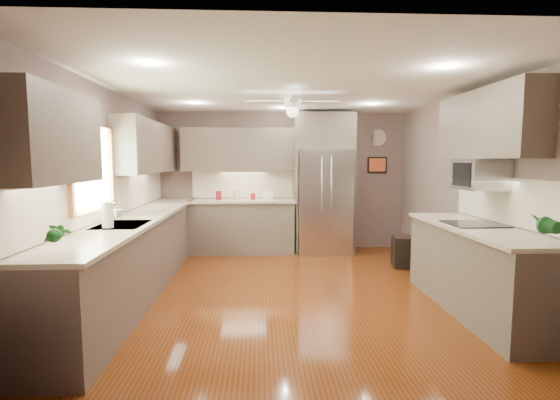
{
  "coord_description": "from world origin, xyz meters",
  "views": [
    {
      "loc": [
        -0.42,
        -4.95,
        1.64
      ],
      "look_at": [
        -0.15,
        0.6,
        1.09
      ],
      "focal_mm": 26.0,
      "sensor_mm": 36.0,
      "label": 1
    }
  ],
  "objects": [
    {
      "name": "floor",
      "position": [
        0.0,
        0.0,
        0.0
      ],
      "size": [
        5.0,
        5.0,
        0.0
      ],
      "primitive_type": "plane",
      "color": "#511F0A",
      "rests_on": "ground"
    },
    {
      "name": "ceiling",
      "position": [
        0.0,
        0.0,
        2.5
      ],
      "size": [
        5.0,
        5.0,
        0.0
      ],
      "primitive_type": "plane",
      "rotation": [
        3.14,
        0.0,
        0.0
      ],
      "color": "white",
      "rests_on": "ground"
    },
    {
      "name": "wall_back",
      "position": [
        0.0,
        2.5,
        1.25
      ],
      "size": [
        4.5,
        0.0,
        4.5
      ],
      "primitive_type": "plane",
      "rotation": [
        1.57,
        0.0,
        0.0
      ],
      "color": "brown",
      "rests_on": "ground"
    },
    {
      "name": "wall_front",
      "position": [
        0.0,
        -2.5,
        1.25
      ],
      "size": [
        4.5,
        0.0,
        4.5
      ],
      "primitive_type": "plane",
      "rotation": [
        -1.57,
        0.0,
        0.0
      ],
      "color": "brown",
      "rests_on": "ground"
    },
    {
      "name": "wall_left",
      "position": [
        -2.25,
        0.0,
        1.25
      ],
      "size": [
        0.0,
        5.0,
        5.0
      ],
      "primitive_type": "plane",
      "rotation": [
        1.57,
        0.0,
        1.57
      ],
      "color": "brown",
      "rests_on": "ground"
    },
    {
      "name": "wall_right",
      "position": [
        2.25,
        0.0,
        1.25
      ],
      "size": [
        0.0,
        5.0,
        5.0
      ],
      "primitive_type": "plane",
      "rotation": [
        1.57,
        0.0,
        -1.57
      ],
      "color": "brown",
      "rests_on": "ground"
    },
    {
      "name": "canister_a",
      "position": [
        -1.15,
        2.18,
        1.02
      ],
      "size": [
        0.1,
        0.1,
        0.16
      ],
      "primitive_type": "cylinder",
      "rotation": [
        0.0,
        0.0,
        -0.03
      ],
      "color": "maroon",
      "rests_on": "back_run"
    },
    {
      "name": "canister_c",
      "position": [
        -0.84,
        2.21,
        1.03
      ],
      "size": [
        0.12,
        0.12,
        0.17
      ],
      "primitive_type": "cylinder",
      "rotation": [
        0.0,
        0.0,
        0.24
      ],
      "color": "#C0B790",
      "rests_on": "back_run"
    },
    {
      "name": "canister_d",
      "position": [
        -0.55,
        2.2,
        1.0
      ],
      "size": [
        0.1,
        0.1,
        0.12
      ],
      "primitive_type": "cylinder",
      "rotation": [
        0.0,
        0.0,
        -0.22
      ],
      "color": "maroon",
      "rests_on": "back_run"
    },
    {
      "name": "soap_bottle",
      "position": [
        -2.06,
        -0.24,
        1.03
      ],
      "size": [
        0.1,
        0.1,
        0.19
      ],
      "primitive_type": "imported",
      "rotation": [
        0.0,
        0.0,
        -0.21
      ],
      "color": "white",
      "rests_on": "left_run"
    },
    {
      "name": "potted_plant_left",
      "position": [
        -1.94,
        -1.94,
        1.1
      ],
      "size": [
        0.19,
        0.15,
        0.32
      ],
      "primitive_type": "imported",
      "rotation": [
        0.0,
        0.0,
        0.24
      ],
      "color": "#1B6122",
      "rests_on": "left_run"
    },
    {
      "name": "potted_plant_right",
      "position": [
        1.93,
        -1.74,
        1.11
      ],
      "size": [
        0.19,
        0.16,
        0.33
      ],
      "primitive_type": "imported",
      "rotation": [
        0.0,
        0.0,
        0.06
      ],
      "color": "#1B6122",
      "rests_on": "right_run"
    },
    {
      "name": "bowl",
      "position": [
        -0.26,
        2.21,
        0.97
      ],
      "size": [
        0.25,
        0.25,
        0.06
      ],
      "primitive_type": "imported",
      "rotation": [
        0.0,
        0.0,
        -0.07
      ],
      "color": "#C0B790",
      "rests_on": "back_run"
    },
    {
      "name": "left_run",
      "position": [
        -1.95,
        0.15,
        0.48
      ],
      "size": [
        0.65,
        4.7,
        1.45
      ],
      "color": "#50453A",
      "rests_on": "ground"
    },
    {
      "name": "back_run",
      "position": [
        -0.72,
        2.2,
        0.48
      ],
      "size": [
        1.85,
        0.65,
        1.45
      ],
      "color": "#50453A",
      "rests_on": "ground"
    },
    {
      "name": "uppers",
      "position": [
        -0.74,
        0.71,
        1.87
      ],
      "size": [
        4.5,
        4.7,
        0.95
      ],
      "color": "#50453A",
      "rests_on": "wall_left"
    },
    {
      "name": "window",
      "position": [
        -2.22,
        -0.5,
        1.55
      ],
      "size": [
        0.05,
        1.12,
        0.92
      ],
      "color": "#BFF2B2",
      "rests_on": "wall_left"
    },
    {
      "name": "sink",
      "position": [
        -1.93,
        -0.5,
        0.91
      ],
      "size": [
        0.5,
        0.7,
        0.32
      ],
      "color": "silver",
      "rests_on": "left_run"
    },
    {
      "name": "refrigerator",
      "position": [
        0.7,
        2.16,
        1.19
      ],
      "size": [
        1.06,
        0.75,
        2.45
      ],
      "color": "silver",
      "rests_on": "ground"
    },
    {
      "name": "right_run",
      "position": [
        1.93,
        -0.8,
        0.48
      ],
      "size": [
        0.7,
        2.2,
        1.45
      ],
      "color": "#50453A",
      "rests_on": "ground"
    },
    {
      "name": "microwave",
      "position": [
        2.03,
        -0.55,
        1.48
      ],
      "size": [
        0.43,
        0.55,
        0.34
      ],
      "color": "silver",
      "rests_on": "wall_right"
    },
    {
      "name": "ceiling_fan",
      "position": [
        -0.0,
        0.3,
        2.33
      ],
      "size": [
        1.18,
        1.18,
        0.32
      ],
      "color": "white",
      "rests_on": "ceiling"
    },
    {
      "name": "recessed_lights",
      "position": [
        -0.04,
        0.4,
        2.49
      ],
      "size": [
        2.84,
        3.14,
        0.01
      ],
      "color": "white",
      "rests_on": "ceiling"
    },
    {
      "name": "wall_clock",
      "position": [
        1.75,
        2.48,
        2.05
      ],
      "size": [
        0.3,
        0.03,
        0.3
      ],
      "color": "white",
      "rests_on": "wall_back"
    },
    {
      "name": "framed_print",
      "position": [
        1.75,
        2.48,
        1.55
      ],
      "size": [
        0.36,
        0.03,
        0.3
      ],
      "color": "black",
      "rests_on": "wall_back"
    },
    {
      "name": "stool",
      "position": [
        1.8,
        1.05,
        0.24
      ],
      "size": [
        0.43,
        0.43,
        0.46
      ],
      "color": "black",
      "rests_on": "ground"
    },
    {
      "name": "paper_towel",
      "position": [
        -1.98,
        -0.77,
        1.08
      ],
      "size": [
        0.11,
        0.11,
        0.28
      ],
      "color": "white",
      "rests_on": "left_run"
    }
  ]
}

